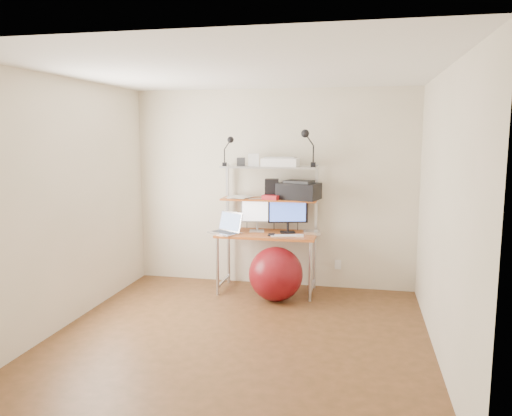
{
  "coord_description": "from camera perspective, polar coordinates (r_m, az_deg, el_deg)",
  "views": [
    {
      "loc": [
        1.1,
        -4.44,
        1.94
      ],
      "look_at": [
        -0.08,
        1.15,
        1.09
      ],
      "focal_mm": 35.0,
      "sensor_mm": 36.0,
      "label": 1
    }
  ],
  "objects": [
    {
      "name": "room",
      "position": [
        4.63,
        -1.99,
        -0.11
      ],
      "size": [
        3.6,
        3.6,
        3.6
      ],
      "color": "brown",
      "rests_on": "ground"
    },
    {
      "name": "box_white",
      "position": [
        6.16,
        -0.29,
        5.54
      ],
      "size": [
        0.15,
        0.14,
        0.15
      ],
      "primitive_type": "cube",
      "rotation": [
        0.0,
        0.0,
        0.26
      ],
      "color": "white",
      "rests_on": "top_shelf"
    },
    {
      "name": "mouse",
      "position": [
        5.91,
        5.02,
        -3.17
      ],
      "size": [
        0.1,
        0.07,
        0.03
      ],
      "primitive_type": "cube",
      "rotation": [
        0.0,
        0.0,
        0.17
      ],
      "color": "white",
      "rests_on": "desktop"
    },
    {
      "name": "monitor_silver",
      "position": [
        6.17,
        0.13,
        -0.52
      ],
      "size": [
        0.4,
        0.17,
        0.44
      ],
      "rotation": [
        0.0,
        0.0,
        0.19
      ],
      "color": "#B3B3B8",
      "rests_on": "desktop"
    },
    {
      "name": "clip_lamp_left",
      "position": [
        6.11,
        -3.07,
        7.25
      ],
      "size": [
        0.14,
        0.08,
        0.36
      ],
      "color": "black",
      "rests_on": "top_shelf"
    },
    {
      "name": "phone",
      "position": [
        5.98,
        1.76,
        -3.07
      ],
      "size": [
        0.09,
        0.15,
        0.01
      ],
      "primitive_type": "cube",
      "rotation": [
        0.0,
        0.0,
        0.1
      ],
      "color": "black",
      "rests_on": "desktop"
    },
    {
      "name": "exercise_ball",
      "position": [
        5.89,
        2.27,
        -7.54
      ],
      "size": [
        0.64,
        0.64,
        0.64
      ],
      "primitive_type": "sphere",
      "color": "maroon",
      "rests_on": "floor"
    },
    {
      "name": "box_grey",
      "position": [
        6.21,
        -1.73,
        5.32
      ],
      "size": [
        0.11,
        0.11,
        0.1
      ],
      "primitive_type": "cube",
      "rotation": [
        0.0,
        0.0,
        0.18
      ],
      "color": "#2E2E31",
      "rests_on": "top_shelf"
    },
    {
      "name": "laptop",
      "position": [
        6.11,
        -3.27,
        -2.36
      ],
      "size": [
        0.47,
        0.44,
        0.32
      ],
      "rotation": [
        0.0,
        0.0,
        -0.55
      ],
      "color": "silver",
      "rests_on": "desktop"
    },
    {
      "name": "keyboard",
      "position": [
        5.94,
        3.47,
        -3.16
      ],
      "size": [
        0.39,
        0.21,
        0.01
      ],
      "primitive_type": "cube",
      "rotation": [
        0.0,
        0.0,
        0.28
      ],
      "color": "white",
      "rests_on": "desktop"
    },
    {
      "name": "scanner",
      "position": [
        6.1,
        2.81,
        5.3
      ],
      "size": [
        0.44,
        0.3,
        0.11
      ],
      "rotation": [
        0.0,
        0.0,
        -0.04
      ],
      "color": "white",
      "rests_on": "top_shelf"
    },
    {
      "name": "nas_cube",
      "position": [
        6.17,
        1.81,
        2.23
      ],
      "size": [
        0.18,
        0.18,
        0.24
      ],
      "primitive_type": "cube",
      "rotation": [
        0.0,
        0.0,
        0.13
      ],
      "color": "black",
      "rests_on": "mid_shelf"
    },
    {
      "name": "printer",
      "position": [
        6.1,
        4.91,
        2.02
      ],
      "size": [
        0.55,
        0.44,
        0.23
      ],
      "rotation": [
        0.0,
        0.0,
        -0.26
      ],
      "color": "black",
      "rests_on": "mid_shelf"
    },
    {
      "name": "monitor_black",
      "position": [
        6.11,
        3.67,
        -0.55
      ],
      "size": [
        0.48,
        0.18,
        0.49
      ],
      "rotation": [
        0.0,
        0.0,
        0.26
      ],
      "color": "black",
      "rests_on": "desktop"
    },
    {
      "name": "wall_outlet",
      "position": [
        6.45,
        9.34,
        -6.4
      ],
      "size": [
        0.08,
        0.01,
        0.12
      ],
      "primitive_type": "cube",
      "color": "white",
      "rests_on": "room"
    },
    {
      "name": "computer_desk",
      "position": [
        6.13,
        1.4,
        -0.79
      ],
      "size": [
        1.2,
        0.6,
        1.57
      ],
      "color": "#BE6524",
      "rests_on": "ground"
    },
    {
      "name": "red_box",
      "position": [
        6.06,
        1.74,
        1.24
      ],
      "size": [
        0.22,
        0.18,
        0.05
      ],
      "primitive_type": "cube",
      "rotation": [
        0.0,
        0.0,
        -0.26
      ],
      "color": "red",
      "rests_on": "mid_shelf"
    },
    {
      "name": "paper_stack",
      "position": [
        6.26,
        -2.02,
        1.29
      ],
      "size": [
        0.33,
        0.36,
        0.02
      ],
      "color": "white",
      "rests_on": "mid_shelf"
    },
    {
      "name": "clip_lamp_right",
      "position": [
        5.99,
        5.83,
        7.78
      ],
      "size": [
        0.18,
        0.1,
        0.44
      ],
      "color": "black",
      "rests_on": "top_shelf"
    },
    {
      "name": "mac_mini",
      "position": [
        6.09,
        6.4,
        -2.78
      ],
      "size": [
        0.23,
        0.23,
        0.04
      ],
      "primitive_type": "cube",
      "rotation": [
        0.0,
        0.0,
        0.15
      ],
      "color": "silver",
      "rests_on": "desktop"
    }
  ]
}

